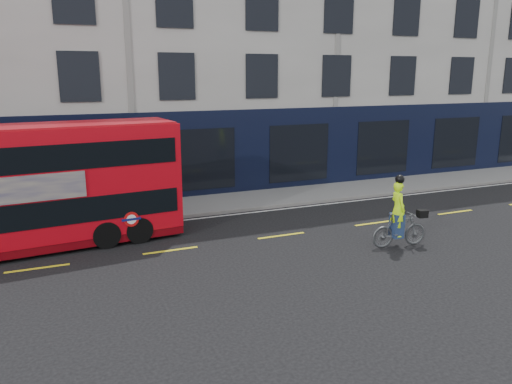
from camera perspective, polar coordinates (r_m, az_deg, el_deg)
ground at (r=15.25m, az=-8.45°, el=-8.43°), size 120.00×120.00×0.00m
pavement at (r=21.28m, az=-12.79°, el=-2.11°), size 60.00×3.00×0.12m
kerb at (r=19.86m, az=-12.03°, el=-3.17°), size 60.00×0.12×0.13m
building_terrace at (r=26.98m, az=-16.14°, el=16.87°), size 50.00×10.07×15.00m
road_edge_line at (r=19.59m, az=-11.85°, el=-3.58°), size 58.00×0.10×0.01m
lane_dashes at (r=16.61m, az=-9.74°, el=-6.60°), size 58.00×0.12×0.01m
bus at (r=17.53m, az=-25.20°, el=0.41°), size 10.22×3.20×4.05m
cyclist at (r=17.16m, az=16.04°, el=-3.43°), size 2.00×0.79×2.45m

